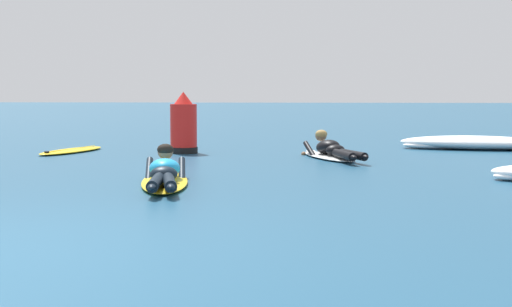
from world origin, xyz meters
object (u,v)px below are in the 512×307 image
object	(u,v)px
surfer_far	(331,151)
drifting_surfboard	(71,151)
surfer_near	(164,175)
channel_marker_buoy	(184,128)

from	to	relation	value
surfer_far	drifting_surfboard	xyz separation A→B (m)	(-5.06, 0.95, -0.10)
surfer_near	channel_marker_buoy	xyz separation A→B (m)	(-0.63, 4.73, 0.35)
surfer_near	drifting_surfboard	bearing A→B (deg)	121.29
drifting_surfboard	channel_marker_buoy	world-z (taller)	channel_marker_buoy
surfer_far	channel_marker_buoy	xyz separation A→B (m)	(-2.82, 0.95, 0.35)
surfer_near	channel_marker_buoy	bearing A→B (deg)	97.62
surfer_near	surfer_far	bearing A→B (deg)	59.88
surfer_near	drifting_surfboard	xyz separation A→B (m)	(-2.87, 4.72, -0.10)
surfer_near	surfer_far	xyz separation A→B (m)	(2.19, 3.77, 0.01)
surfer_near	drifting_surfboard	distance (m)	5.53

